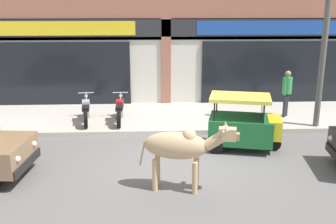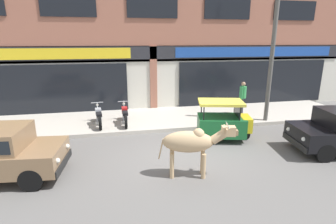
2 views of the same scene
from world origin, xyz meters
The scene contains 8 objects.
ground_plane centered at (0.00, 0.00, 0.00)m, with size 90.00×90.00×0.00m, color #605E5B.
sidewalk centered at (0.00, 3.97, 0.08)m, with size 19.00×3.55×0.15m, color #B7AFA3.
cow centered at (-0.01, -1.42, 1.01)m, with size 2.12×0.86×1.61m.
auto_rickshaw centered at (1.94, 0.99, 0.66)m, with size 2.13×1.53×1.52m.
motorcycle_0 centered at (-2.74, 3.25, 0.54)m, with size 0.52×1.81×0.88m.
motorcycle_1 centered at (-1.64, 3.24, 0.54)m, with size 0.52×1.81×0.88m.
pedestrian centered at (4.03, 3.61, 1.14)m, with size 0.35×0.40×1.60m.
utility_pole centered at (4.66, 2.50, 2.99)m, with size 0.18×0.18×5.66m, color #595651.
Camera 1 is at (-0.65, -9.27, 3.96)m, focal length 42.00 mm.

